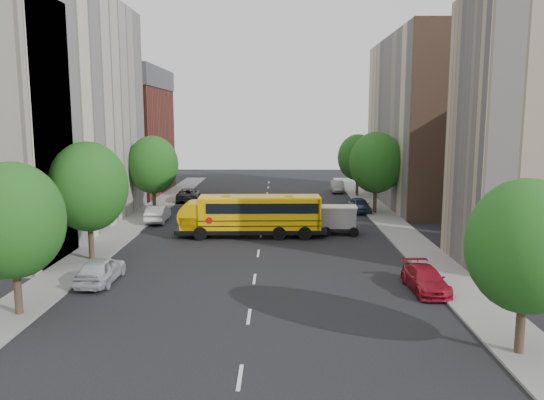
{
  "coord_description": "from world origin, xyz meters",
  "views": [
    {
      "loc": [
        1.38,
        -38.09,
        9.34
      ],
      "look_at": [
        0.91,
        2.0,
        3.18
      ],
      "focal_mm": 35.0,
      "sensor_mm": 36.0,
      "label": 1
    }
  ],
  "objects_px": {
    "street_tree_0": "(13,221)",
    "parked_car_3": "(425,279)",
    "street_tree_1": "(88,187)",
    "street_tree_5": "(358,158)",
    "parked_car_0": "(101,270)",
    "street_tree_2": "(153,165)",
    "school_bus": "(250,214)",
    "street_tree_3": "(526,246)",
    "parked_car_1": "(158,214)",
    "street_tree_4": "(376,163)",
    "parked_car_4": "(360,205)",
    "parked_car_2": "(188,194)",
    "parked_car_5": "(337,186)",
    "safari_truck": "(324,219)"
  },
  "relations": [
    {
      "from": "parked_car_5",
      "to": "safari_truck",
      "type": "bearing_deg",
      "value": -97.41
    },
    {
      "from": "street_tree_5",
      "to": "street_tree_3",
      "type": "bearing_deg",
      "value": -90.0
    },
    {
      "from": "street_tree_5",
      "to": "school_bus",
      "type": "xyz_separation_m",
      "value": [
        -11.88,
        -22.65,
        -2.83
      ]
    },
    {
      "from": "safari_truck",
      "to": "parked_car_0",
      "type": "xyz_separation_m",
      "value": [
        -13.95,
        -13.27,
        -0.45
      ]
    },
    {
      "from": "street_tree_0",
      "to": "parked_car_1",
      "type": "relative_size",
      "value": 1.58
    },
    {
      "from": "street_tree_2",
      "to": "safari_truck",
      "type": "distance_m",
      "value": 19.1
    },
    {
      "from": "street_tree_2",
      "to": "parked_car_4",
      "type": "height_order",
      "value": "street_tree_2"
    },
    {
      "from": "street_tree_4",
      "to": "parked_car_2",
      "type": "distance_m",
      "value": 21.81
    },
    {
      "from": "street_tree_5",
      "to": "parked_car_4",
      "type": "relative_size",
      "value": 1.76
    },
    {
      "from": "parked_car_1",
      "to": "parked_car_3",
      "type": "xyz_separation_m",
      "value": [
        19.05,
        -19.35,
        -0.12
      ]
    },
    {
      "from": "street_tree_1",
      "to": "street_tree_0",
      "type": "bearing_deg",
      "value": -90.0
    },
    {
      "from": "street_tree_0",
      "to": "parked_car_0",
      "type": "height_order",
      "value": "street_tree_0"
    },
    {
      "from": "parked_car_1",
      "to": "parked_car_3",
      "type": "relative_size",
      "value": 1.04
    },
    {
      "from": "street_tree_2",
      "to": "safari_truck",
      "type": "height_order",
      "value": "street_tree_2"
    },
    {
      "from": "street_tree_4",
      "to": "street_tree_5",
      "type": "bearing_deg",
      "value": 90.0
    },
    {
      "from": "street_tree_3",
      "to": "parked_car_3",
      "type": "bearing_deg",
      "value": 100.98
    },
    {
      "from": "street_tree_0",
      "to": "street_tree_5",
      "type": "bearing_deg",
      "value": 61.19
    },
    {
      "from": "street_tree_2",
      "to": "school_bus",
      "type": "height_order",
      "value": "street_tree_2"
    },
    {
      "from": "street_tree_3",
      "to": "street_tree_2",
      "type": "bearing_deg",
      "value": 124.51
    },
    {
      "from": "street_tree_2",
      "to": "school_bus",
      "type": "bearing_deg",
      "value": -46.45
    },
    {
      "from": "parked_car_0",
      "to": "street_tree_5",
      "type": "bearing_deg",
      "value": -118.83
    },
    {
      "from": "street_tree_2",
      "to": "parked_car_3",
      "type": "bearing_deg",
      "value": -49.59
    },
    {
      "from": "street_tree_0",
      "to": "school_bus",
      "type": "bearing_deg",
      "value": 59.75
    },
    {
      "from": "parked_car_1",
      "to": "parked_car_2",
      "type": "distance_m",
      "value": 12.52
    },
    {
      "from": "street_tree_4",
      "to": "parked_car_1",
      "type": "xyz_separation_m",
      "value": [
        -20.6,
        -4.68,
        -4.3
      ]
    },
    {
      "from": "parked_car_0",
      "to": "parked_car_1",
      "type": "distance_m",
      "value": 18.16
    },
    {
      "from": "street_tree_1",
      "to": "school_bus",
      "type": "bearing_deg",
      "value": 35.99
    },
    {
      "from": "street_tree_0",
      "to": "parked_car_2",
      "type": "bearing_deg",
      "value": 86.64
    },
    {
      "from": "parked_car_4",
      "to": "parked_car_2",
      "type": "bearing_deg",
      "value": 153.15
    },
    {
      "from": "street_tree_4",
      "to": "parked_car_4",
      "type": "bearing_deg",
      "value": 153.7
    },
    {
      "from": "street_tree_1",
      "to": "street_tree_3",
      "type": "height_order",
      "value": "street_tree_1"
    },
    {
      "from": "parked_car_3",
      "to": "parked_car_5",
      "type": "xyz_separation_m",
      "value": [
        -0.49,
        39.59,
        0.09
      ]
    },
    {
      "from": "school_bus",
      "to": "parked_car_3",
      "type": "xyz_separation_m",
      "value": [
        10.33,
        -13.38,
        -1.22
      ]
    },
    {
      "from": "street_tree_1",
      "to": "parked_car_0",
      "type": "distance_m",
      "value": 6.74
    },
    {
      "from": "street_tree_2",
      "to": "school_bus",
      "type": "relative_size",
      "value": 0.64
    },
    {
      "from": "street_tree_0",
      "to": "street_tree_1",
      "type": "distance_m",
      "value": 10.0
    },
    {
      "from": "street_tree_4",
      "to": "street_tree_5",
      "type": "height_order",
      "value": "street_tree_4"
    },
    {
      "from": "street_tree_4",
      "to": "safari_truck",
      "type": "distance_m",
      "value": 11.84
    },
    {
      "from": "street_tree_0",
      "to": "parked_car_5",
      "type": "distance_m",
      "value": 48.08
    },
    {
      "from": "parked_car_0",
      "to": "parked_car_3",
      "type": "height_order",
      "value": "parked_car_0"
    },
    {
      "from": "street_tree_1",
      "to": "parked_car_2",
      "type": "relative_size",
      "value": 1.46
    },
    {
      "from": "street_tree_0",
      "to": "parked_car_3",
      "type": "bearing_deg",
      "value": 10.99
    },
    {
      "from": "street_tree_3",
      "to": "parked_car_1",
      "type": "relative_size",
      "value": 1.52
    },
    {
      "from": "street_tree_4",
      "to": "parked_car_4",
      "type": "relative_size",
      "value": 1.9
    },
    {
      "from": "street_tree_3",
      "to": "street_tree_5",
      "type": "relative_size",
      "value": 0.95
    },
    {
      "from": "street_tree_5",
      "to": "parked_car_1",
      "type": "height_order",
      "value": "street_tree_5"
    },
    {
      "from": "street_tree_1",
      "to": "street_tree_5",
      "type": "height_order",
      "value": "street_tree_1"
    },
    {
      "from": "parked_car_2",
      "to": "parked_car_5",
      "type": "xyz_separation_m",
      "value": [
        17.86,
        7.74,
        -0.01
      ]
    },
    {
      "from": "street_tree_4",
      "to": "parked_car_3",
      "type": "distance_m",
      "value": 24.48
    },
    {
      "from": "parked_car_3",
      "to": "parked_car_5",
      "type": "relative_size",
      "value": 1.0
    }
  ]
}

